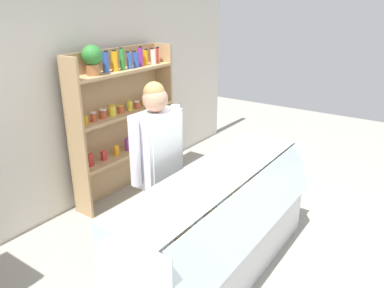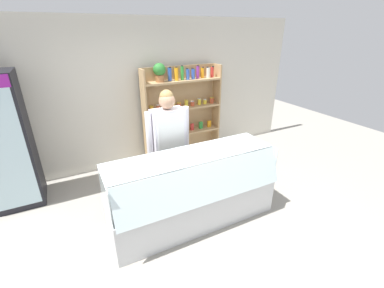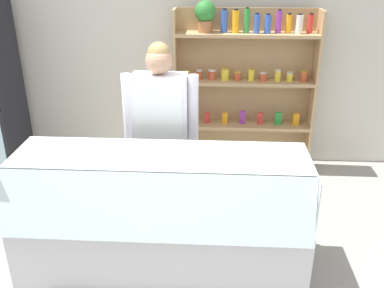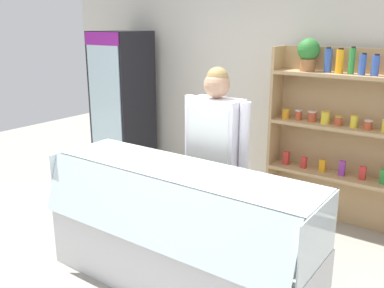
{
  "view_description": "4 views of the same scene",
  "coord_description": "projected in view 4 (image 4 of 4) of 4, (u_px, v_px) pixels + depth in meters",
  "views": [
    {
      "loc": [
        -2.49,
        -1.31,
        2.36
      ],
      "look_at": [
        0.33,
        0.65,
        1.06
      ],
      "focal_mm": 35.0,
      "sensor_mm": 36.0,
      "label": 1
    },
    {
      "loc": [
        -1.34,
        -2.46,
        2.48
      ],
      "look_at": [
        0.27,
        0.66,
        0.9
      ],
      "focal_mm": 24.0,
      "sensor_mm": 36.0,
      "label": 2
    },
    {
      "loc": [
        0.42,
        -2.72,
        2.4
      ],
      "look_at": [
        0.22,
        0.7,
        0.86
      ],
      "focal_mm": 40.0,
      "sensor_mm": 36.0,
      "label": 3
    },
    {
      "loc": [
        1.9,
        -2.32,
        2.09
      ],
      "look_at": [
        -0.22,
        0.62,
        1.06
      ],
      "focal_mm": 40.0,
      "sensor_mm": 36.0,
      "label": 4
    }
  ],
  "objects": [
    {
      "name": "back_wall",
      "position": [
        291.0,
        91.0,
        4.84
      ],
      "size": [
        6.8,
        0.1,
        2.7
      ],
      "primitive_type": "cube",
      "color": "beige",
      "rests_on": "ground"
    },
    {
      "name": "deli_display_case",
      "position": [
        178.0,
        251.0,
        3.46
      ],
      "size": [
        2.26,
        0.78,
        1.01
      ],
      "color": "silver",
      "rests_on": "ground"
    },
    {
      "name": "shop_clerk",
      "position": [
        215.0,
        146.0,
        3.8
      ],
      "size": [
        0.66,
        0.25,
        1.73
      ],
      "color": "#383D51",
      "rests_on": "ground"
    },
    {
      "name": "shelving_unit",
      "position": [
        345.0,
        126.0,
        4.31
      ],
      "size": [
        1.57,
        0.29,
        1.94
      ],
      "color": "tan",
      "rests_on": "ground"
    },
    {
      "name": "drinks_fridge",
      "position": [
        123.0,
        107.0,
        5.75
      ],
      "size": [
        0.63,
        0.65,
        1.99
      ],
      "color": "black",
      "rests_on": "ground"
    }
  ]
}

